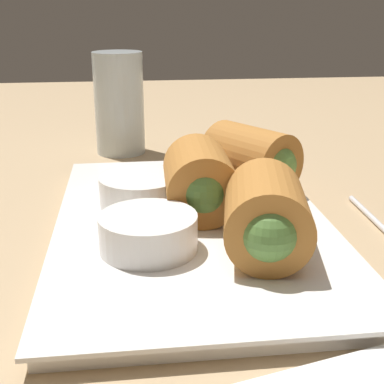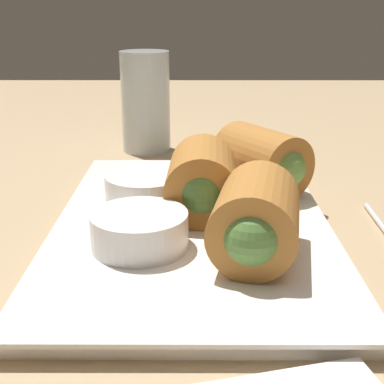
{
  "view_description": "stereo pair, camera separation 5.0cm",
  "coord_description": "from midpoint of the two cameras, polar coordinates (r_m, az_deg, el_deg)",
  "views": [
    {
      "loc": [
        -42.11,
        2.27,
        20.62
      ],
      "look_at": [
        -1.5,
        -2.64,
        5.86
      ],
      "focal_mm": 50.0,
      "sensor_mm": 36.0,
      "label": 1
    },
    {
      "loc": [
        -42.41,
        -2.73,
        20.62
      ],
      "look_at": [
        -1.5,
        -2.64,
        5.86
      ],
      "focal_mm": 50.0,
      "sensor_mm": 36.0,
      "label": 2
    }
  ],
  "objects": [
    {
      "name": "table_surface",
      "position": [
        0.47,
        -0.17,
        -5.06
      ],
      "size": [
        180.0,
        140.0,
        2.0
      ],
      "color": "tan",
      "rests_on": "ground"
    },
    {
      "name": "serving_plate",
      "position": [
        0.45,
        3.22,
        -3.82
      ],
      "size": [
        34.37,
        22.26,
        1.5
      ],
      "color": "white",
      "rests_on": "table_surface"
    },
    {
      "name": "roll_front_left",
      "position": [
        0.51,
        10.62,
        3.23
      ],
      "size": [
        10.01,
        9.37,
        5.9
      ],
      "color": "#B77533",
      "rests_on": "serving_plate"
    },
    {
      "name": "roll_front_right",
      "position": [
        0.37,
        10.65,
        -3.08
      ],
      "size": [
        9.57,
        7.35,
        5.9
      ],
      "color": "#B77533",
      "rests_on": "serving_plate"
    },
    {
      "name": "roll_back_left",
      "position": [
        0.44,
        4.3,
        1.21
      ],
      "size": [
        9.23,
        6.19,
        5.9
      ],
      "color": "#B77533",
      "rests_on": "serving_plate"
    },
    {
      "name": "dipping_bowl_near",
      "position": [
        0.47,
        -1.97,
        0.42
      ],
      "size": [
        7.14,
        7.14,
        2.65
      ],
      "color": "white",
      "rests_on": "serving_plate"
    },
    {
      "name": "dipping_bowl_far",
      "position": [
        0.39,
        -1.97,
        -4.01
      ],
      "size": [
        7.14,
        7.14,
        2.65
      ],
      "color": "white",
      "rests_on": "serving_plate"
    },
    {
      "name": "drinking_glass",
      "position": [
        0.69,
        -2.88,
        9.53
      ],
      "size": [
        6.19,
        6.19,
        12.65
      ],
      "color": "silver",
      "rests_on": "table_surface"
    }
  ]
}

